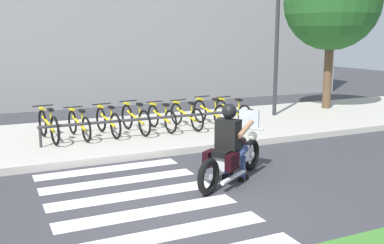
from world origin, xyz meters
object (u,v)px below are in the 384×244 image
object	(u,v)px
motorcycle	(232,157)
bicycle_1	(79,124)
bicycle_3	(135,119)
bicycle_7	(232,112)
bicycle_2	(108,122)
bicycle_4	(161,118)
bicycle_5	(186,116)
street_lamp	(277,39)
bike_rack	(156,119)
bicycle_0	(48,126)
tree_near_rack	(332,2)
rider	(230,138)
bicycle_6	(210,113)

from	to	relation	value
motorcycle	bicycle_1	bearing A→B (deg)	116.20
bicycle_3	bicycle_7	xyz separation A→B (m)	(2.82, 0.00, -0.02)
bicycle_2	bicycle_4	world-z (taller)	bicycle_2
bicycle_5	bicycle_7	bearing A→B (deg)	0.00
bicycle_4	bicycle_5	xyz separation A→B (m)	(0.70, 0.00, -0.00)
bicycle_3	bicycle_7	bearing A→B (deg)	0.03
bicycle_3	street_lamp	xyz separation A→B (m)	(4.69, 0.67, 1.95)
motorcycle	bicycle_7	bearing A→B (deg)	60.11
bicycle_1	bicycle_7	size ratio (longest dim) A/B	0.96
bicycle_7	bicycle_4	bearing A→B (deg)	-179.98
bicycle_5	street_lamp	xyz separation A→B (m)	(3.28, 0.66, 1.98)
bicycle_1	bike_rack	world-z (taller)	bicycle_1
bicycle_0	bicycle_2	bearing A→B (deg)	0.01
motorcycle	bicycle_0	bearing A→B (deg)	123.82
bike_rack	tree_near_rack	world-z (taller)	tree_near_rack
bicycle_3	bicycle_7	size ratio (longest dim) A/B	0.99
motorcycle	bicycle_2	size ratio (longest dim) A/B	1.24
bicycle_7	bicycle_5	bearing A→B (deg)	-180.00
rider	bicycle_1	bearing A→B (deg)	115.18
motorcycle	tree_near_rack	bearing A→B (deg)	37.52
rider	street_lamp	world-z (taller)	street_lamp
street_lamp	bike_rack	bearing A→B (deg)	-164.29
bicycle_6	tree_near_rack	distance (m)	5.97
bicycle_2	bicycle_5	world-z (taller)	bicycle_2
bicycle_4	bicycle_7	xyz separation A→B (m)	(2.11, 0.00, 0.00)
bicycle_4	bike_rack	xyz separation A→B (m)	(-0.35, -0.55, 0.09)
bicycle_2	bicycle_5	xyz separation A→B (m)	(2.11, 0.00, -0.01)
bicycle_1	tree_near_rack	size ratio (longest dim) A/B	0.31
bicycle_3	bicycle_1	bearing A→B (deg)	179.95
bicycle_1	street_lamp	xyz separation A→B (m)	(6.10, 0.66, 1.98)
bicycle_5	bicycle_2	bearing A→B (deg)	-179.97
rider	bicycle_7	distance (m)	4.65
rider	bicycle_5	xyz separation A→B (m)	(0.94, 4.00, -0.33)
tree_near_rack	bicycle_0	bearing A→B (deg)	-173.39
bicycle_2	bike_rack	size ratio (longest dim) A/B	0.28
bicycle_2	bicycle_3	xyz separation A→B (m)	(0.70, -0.00, 0.01)
bicycle_4	tree_near_rack	bearing A→B (deg)	9.47
bike_rack	bicycle_5	bearing A→B (deg)	27.74
bicycle_1	bicycle_5	size ratio (longest dim) A/B	0.98
bicycle_6	street_lamp	distance (m)	3.30
rider	bicycle_1	xyz separation A→B (m)	(-1.88, 4.00, -0.33)
bicycle_2	bicycle_7	distance (m)	3.52
bicycle_3	bike_rack	world-z (taller)	bicycle_3
rider	bicycle_2	size ratio (longest dim) A/B	0.91
bicycle_3	street_lamp	distance (m)	5.12
bicycle_1	bicycle_4	xyz separation A→B (m)	(2.11, -0.00, 0.00)
bicycle_4	bicycle_2	bearing A→B (deg)	-179.98
bicycle_0	bicycle_7	world-z (taller)	bicycle_0
tree_near_rack	bike_rack	bearing A→B (deg)	-166.48
bicycle_5	bicycle_0	bearing A→B (deg)	-179.98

